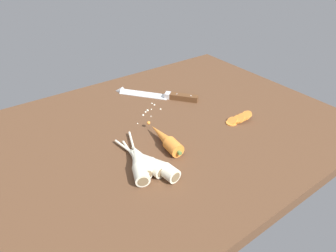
{
  "coord_description": "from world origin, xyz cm",
  "views": [
    {
      "loc": [
        -46.56,
        -66.8,
        54.37
      ],
      "look_at": [
        0.0,
        -2.0,
        1.5
      ],
      "focal_mm": 31.02,
      "sensor_mm": 36.0,
      "label": 1
    }
  ],
  "objects": [
    {
      "name": "chefs_knife",
      "position": [
        9.54,
        20.97,
        0.65
      ],
      "size": [
        24.26,
        29.25,
        4.18
      ],
      "color": "silver",
      "rests_on": "ground_plane"
    },
    {
      "name": "whole_carrot",
      "position": [
        -5.44,
        -8.25,
        2.1
      ],
      "size": [
        5.17,
        19.7,
        4.2
      ],
      "color": "orange",
      "rests_on": "ground_plane"
    },
    {
      "name": "carrot_slice_stack",
      "position": [
        23.02,
        -12.09,
        1.08
      ],
      "size": [
        10.03,
        5.03,
        3.47
      ],
      "color": "orange",
      "rests_on": "ground_plane"
    },
    {
      "name": "parsnip_mid_left",
      "position": [
        -13.57,
        -17.24,
        1.98
      ],
      "size": [
        5.31,
        18.9,
        4.0
      ],
      "color": "silver",
      "rests_on": "ground_plane"
    },
    {
      "name": "mince_crumbs",
      "position": [
        1.75,
        12.28,
        0.37
      ],
      "size": [
        12.57,
        9.57,
        0.88
      ],
      "color": "silver",
      "rests_on": "ground_plane"
    },
    {
      "name": "ground_plane",
      "position": [
        0.0,
        0.0,
        -2.0
      ],
      "size": [
        120.0,
        90.0,
        4.0
      ],
      "primitive_type": "cube",
      "color": "brown"
    },
    {
      "name": "parsnip_back",
      "position": [
        -17.72,
        -12.4,
        1.98
      ],
      "size": [
        10.73,
        23.24,
        4.0
      ],
      "color": "silver",
      "rests_on": "ground_plane"
    },
    {
      "name": "parsnip_front",
      "position": [
        -15.64,
        -12.85,
        1.98
      ],
      "size": [
        5.75,
        21.29,
        4.0
      ],
      "color": "silver",
      "rests_on": "ground_plane"
    },
    {
      "name": "parsnip_mid_right",
      "position": [
        -17.57,
        -12.46,
        1.98
      ],
      "size": [
        5.45,
        18.02,
        4.0
      ],
      "color": "silver",
      "rests_on": "ground_plane"
    }
  ]
}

